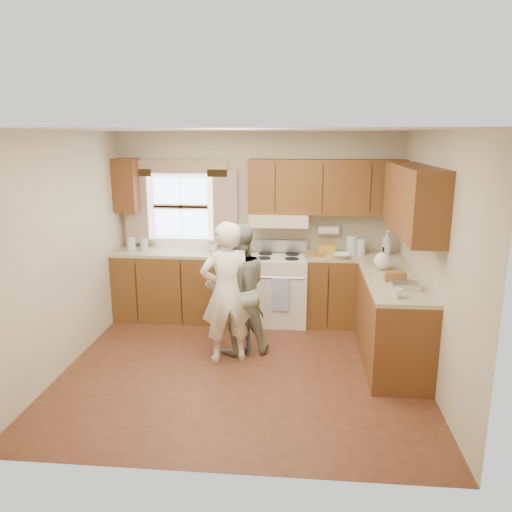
# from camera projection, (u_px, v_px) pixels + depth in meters

# --- Properties ---
(room) EXTENTS (3.80, 3.80, 3.80)m
(room) POSITION_uv_depth(u_px,v_px,m) (243.00, 255.00, 5.11)
(room) COLOR #4F2718
(room) RESTS_ON ground
(kitchen_fixtures) EXTENTS (3.80, 2.25, 2.15)m
(kitchen_fixtures) POSITION_uv_depth(u_px,v_px,m) (302.00, 268.00, 6.19)
(kitchen_fixtures) COLOR #4C2D10
(kitchen_fixtures) RESTS_ON ground
(stove) EXTENTS (0.76, 0.67, 1.07)m
(stove) POSITION_uv_depth(u_px,v_px,m) (278.00, 288.00, 6.66)
(stove) COLOR silver
(stove) RESTS_ON ground
(woman_left) EXTENTS (0.67, 0.56, 1.57)m
(woman_left) POSITION_uv_depth(u_px,v_px,m) (227.00, 293.00, 5.42)
(woman_left) COLOR white
(woman_left) RESTS_ON ground
(woman_right) EXTENTS (0.87, 0.76, 1.51)m
(woman_right) POSITION_uv_depth(u_px,v_px,m) (238.00, 289.00, 5.64)
(woman_right) COLOR #284328
(woman_right) RESTS_ON ground
(child) EXTENTS (0.54, 0.45, 0.87)m
(child) POSITION_uv_depth(u_px,v_px,m) (243.00, 319.00, 5.60)
(child) COLOR slate
(child) RESTS_ON ground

